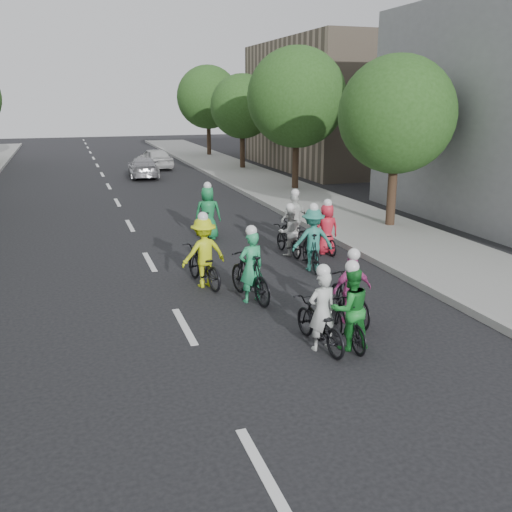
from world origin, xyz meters
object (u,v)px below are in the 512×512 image
follow_car_lead (143,167)px  cyclist_9 (208,217)px  cyclist_7 (312,244)px  cyclist_5 (250,274)px  cyclist_6 (289,237)px  cyclist_2 (203,259)px  cyclist_4 (326,234)px  follow_car_trail (155,158)px  cyclist_8 (294,225)px  cyclist_3 (350,294)px  cyclist_1 (349,315)px  cyclist_0 (320,320)px

follow_car_lead → cyclist_9: bearing=93.8°
follow_car_lead → cyclist_7: bearing=99.0°
cyclist_5 → follow_car_lead: bearing=-101.4°
cyclist_6 → cyclist_7: size_ratio=0.91×
cyclist_5 → cyclist_9: 6.19m
cyclist_2 → cyclist_5: 1.59m
cyclist_4 → cyclist_5: bearing=43.9°
cyclist_2 → cyclist_4: (4.20, 1.87, -0.11)m
follow_car_trail → cyclist_8: bearing=84.3°
follow_car_lead → cyclist_2: bearing=90.2°
cyclist_4 → cyclist_5: cyclist_5 is taller
cyclist_3 → cyclist_9: bearing=-83.3°
cyclist_1 → cyclist_9: bearing=-87.1°
cyclist_4 → cyclist_6: bearing=-7.5°
cyclist_1 → follow_car_lead: cyclist_1 is taller
cyclist_4 → cyclist_9: 4.13m
cyclist_0 → cyclist_3: bearing=-144.4°
cyclist_6 → cyclist_7: cyclist_7 is taller
cyclist_2 → cyclist_9: (1.28, 4.78, 0.02)m
cyclist_0 → cyclist_6: 6.55m
cyclist_3 → cyclist_6: (0.72, 5.30, -0.05)m
cyclist_3 → cyclist_6: 5.35m
cyclist_7 → follow_car_trail: 24.04m
cyclist_6 → cyclist_3: bearing=78.8°
cyclist_1 → cyclist_6: cyclist_1 is taller
cyclist_3 → cyclist_8: (1.32, 6.40, 0.02)m
cyclist_0 → cyclist_5: bearing=-86.3°
cyclist_3 → cyclist_6: cyclist_3 is taller
cyclist_1 → cyclist_7: bearing=-105.8°
cyclist_0 → cyclist_8: 7.77m
cyclist_9 → follow_car_trail: bearing=-81.8°
cyclist_4 → cyclist_2: bearing=24.3°
cyclist_4 → cyclist_5: (-3.43, -3.25, 0.07)m
cyclist_5 → cyclist_2: bearing=-71.1°
cyclist_7 → cyclist_5: bearing=46.8°
cyclist_0 → follow_car_trail: size_ratio=0.46×
cyclist_5 → cyclist_8: cyclist_5 is taller
cyclist_9 → follow_car_lead: bearing=-78.1°
cyclist_2 → cyclist_5: bearing=108.7°
cyclist_8 → follow_car_lead: (-2.45, 17.30, -0.03)m
cyclist_1 → cyclist_6: (1.34, 6.42, -0.09)m
cyclist_7 → follow_car_trail: cyclist_7 is taller
cyclist_3 → cyclist_7: bearing=-102.4°
cyclist_5 → follow_car_lead: size_ratio=0.48×
cyclist_5 → cyclist_6: 4.11m
cyclist_9 → follow_car_lead: (-0.05, 15.64, -0.12)m
cyclist_3 → follow_car_lead: cyclist_3 is taller
cyclist_7 → follow_car_trail: bearing=-79.4°
cyclist_3 → cyclist_8: size_ratio=0.97×
cyclist_1 → cyclist_5: 3.16m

